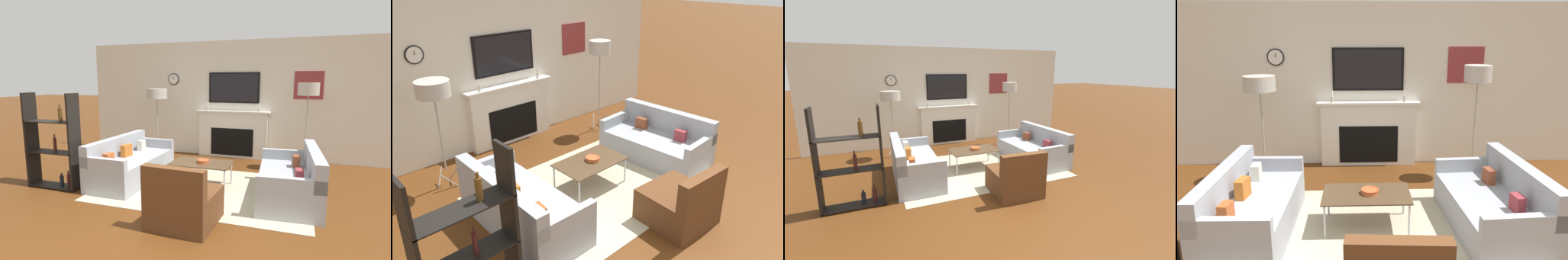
% 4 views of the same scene
% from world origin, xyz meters
% --- Properties ---
extents(ground_plane, '(60.00, 60.00, 0.00)m').
position_xyz_m(ground_plane, '(0.00, 0.00, 0.00)').
color(ground_plane, '#522B10').
extents(fireplace_wall, '(7.44, 0.28, 2.70)m').
position_xyz_m(fireplace_wall, '(0.00, 4.42, 1.22)').
color(fireplace_wall, silver).
rests_on(fireplace_wall, ground_plane).
extents(area_rug, '(3.37, 2.27, 0.01)m').
position_xyz_m(area_rug, '(0.00, 2.06, 0.01)').
color(area_rug, '#B8AE91').
rests_on(area_rug, ground_plane).
extents(couch_left, '(0.85, 1.81, 0.78)m').
position_xyz_m(couch_left, '(-1.38, 2.06, 0.28)').
color(couch_left, '#999CA5').
rests_on(couch_left, ground_plane).
extents(couch_right, '(0.96, 1.79, 0.78)m').
position_xyz_m(couch_right, '(1.39, 2.06, 0.27)').
color(couch_right, '#999CA5').
rests_on(couch_right, ground_plane).
extents(armchair, '(0.83, 0.84, 0.81)m').
position_xyz_m(armchair, '(0.13, 0.75, 0.27)').
color(armchair, '#55311A').
rests_on(armchair, ground_plane).
extents(coffee_table, '(1.01, 0.62, 0.42)m').
position_xyz_m(coffee_table, '(-0.08, 2.16, 0.39)').
color(coffee_table, '#4C3823').
rests_on(coffee_table, ground_plane).
extents(decorative_bowl, '(0.21, 0.21, 0.06)m').
position_xyz_m(decorative_bowl, '(-0.04, 2.15, 0.45)').
color(decorative_bowl, '#BD5529').
rests_on(decorative_bowl, coffee_table).
extents(floor_lamp_left, '(0.46, 0.46, 1.62)m').
position_xyz_m(floor_lamp_left, '(-1.60, 3.65, 1.48)').
color(floor_lamp_left, '#9E998E').
rests_on(floor_lamp_left, ground_plane).
extents(floor_lamp_right, '(0.40, 0.40, 1.76)m').
position_xyz_m(floor_lamp_right, '(1.60, 3.65, 1.60)').
color(floor_lamp_right, '#9E998E').
rests_on(floor_lamp_right, ground_plane).
extents(shelf_unit, '(0.93, 0.28, 1.59)m').
position_xyz_m(shelf_unit, '(-2.39, 1.32, 0.73)').
color(shelf_unit, black).
rests_on(shelf_unit, ground_plane).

